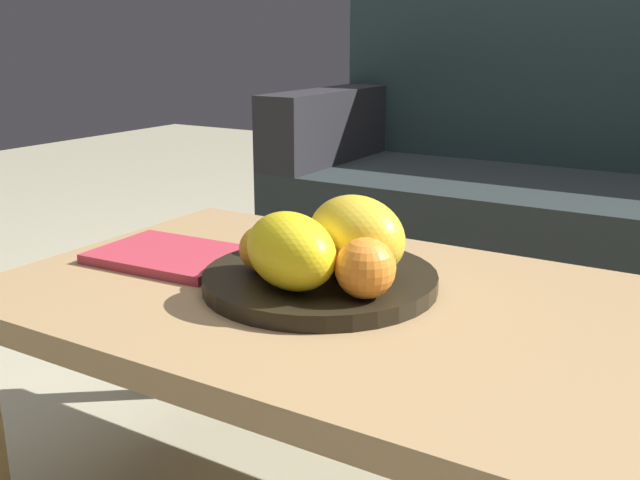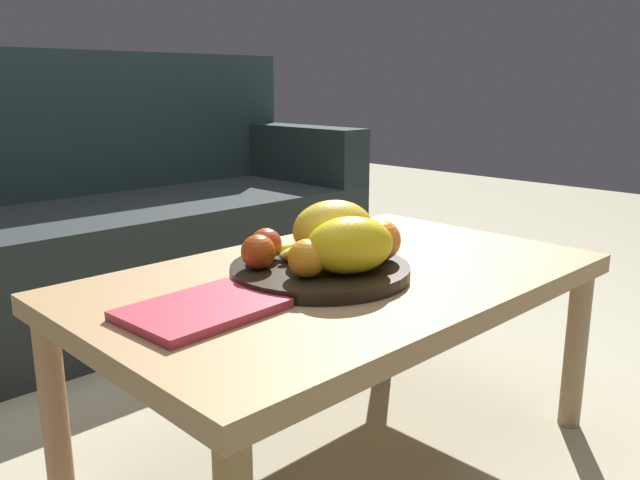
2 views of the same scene
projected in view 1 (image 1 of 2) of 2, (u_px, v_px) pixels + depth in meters
The scene contains 11 objects.
coffee_table at pixel (347, 324), 1.07m from camera, with size 1.06×0.65×0.42m.
couch at pixel (589, 214), 2.00m from camera, with size 1.70×0.70×0.90m.
fruit_bowl at pixel (320, 280), 1.09m from camera, with size 0.35×0.35×0.03m, color black.
melon_large_front at pixel (291, 251), 1.01m from camera, with size 0.17×0.11×0.11m, color yellow.
melon_smaller_beside at pixel (356, 236), 1.06m from camera, with size 0.17×0.12×0.12m, color yellow.
orange_front at pixel (263, 249), 1.08m from camera, with size 0.07×0.07×0.07m, color orange.
orange_left at pixel (365, 268), 0.97m from camera, with size 0.08×0.08×0.08m, color orange.
apple_front at pixel (328, 231), 1.19m from camera, with size 0.06×0.06×0.06m, color #B33E1D.
apple_left at pixel (286, 232), 1.18m from camera, with size 0.07×0.07×0.07m, color #B54816.
banana_bunch at pixel (345, 249), 1.11m from camera, with size 0.15×0.14×0.06m.
magazine at pixel (171, 256), 1.22m from camera, with size 0.25×0.18×0.02m, color #B93545.
Camera 1 is at (0.48, -0.87, 0.79)m, focal length 40.58 mm.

